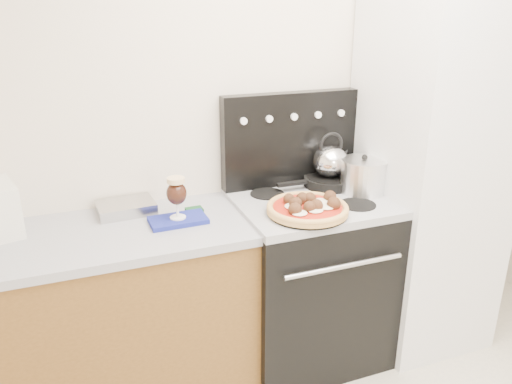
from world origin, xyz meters
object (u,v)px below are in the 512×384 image
base_cabinet (95,325)px  stock_pot (363,177)px  stove_body (308,282)px  oven_mitt (178,220)px  pizza_pan (307,213)px  fridge (428,179)px  pizza (308,207)px  beer_glass (177,198)px  tea_kettle (330,159)px  skillet (329,181)px

base_cabinet → stock_pot: 1.52m
stove_body → oven_mitt: bearing=179.5°
pizza_pan → stock_pot: size_ratio=1.60×
base_cabinet → fridge: fridge is taller
fridge → stock_pot: (-0.40, 0.03, 0.05)m
pizza → stock_pot: bearing=22.5°
stove_body → fridge: size_ratio=0.46×
stove_body → beer_glass: (-0.69, 0.01, 0.58)m
fridge → beer_glass: (-1.39, 0.03, 0.07)m
pizza_pan → tea_kettle: size_ratio=1.78×
tea_kettle → stock_pot: (0.11, -0.15, -0.07)m
skillet → tea_kettle: bearing=0.0°
tea_kettle → stove_body: bearing=-142.7°
stove_body → pizza: 0.55m
pizza_pan → pizza: 0.03m
pizza_pan → tea_kettle: tea_kettle is taller
stove_body → skillet: skillet is taller
base_cabinet → pizza_pan: 1.13m
fridge → tea_kettle: size_ratio=9.15×
fridge → beer_glass: 1.39m
pizza_pan → stove_body: bearing=57.5°
skillet → tea_kettle: (0.00, 0.00, 0.13)m
pizza → stock_pot: stock_pot is taller
stove_body → fridge: fridge is taller
base_cabinet → oven_mitt: bearing=-2.7°
beer_glass → pizza: size_ratio=0.52×
tea_kettle → fridge: bearing=-21.5°
stove_body → skillet: (0.19, 0.15, 0.50)m
pizza_pan → pizza: size_ratio=0.96×
fridge → tea_kettle: 0.56m
base_cabinet → tea_kettle: bearing=5.7°
base_cabinet → beer_glass: 0.73m
beer_glass → stock_pot: bearing=-0.2°
pizza_pan → fridge: bearing=9.9°
fridge → stock_pot: bearing=176.0°
pizza → stock_pot: size_ratio=1.66×
pizza_pan → base_cabinet: bearing=169.2°
skillet → beer_glass: bearing=-170.3°
oven_mitt → base_cabinet: bearing=177.3°
pizza_pan → stock_pot: bearing=22.5°
base_cabinet → skillet: size_ratio=5.20×
beer_glass → stove_body: bearing=-0.5°
base_cabinet → fridge: size_ratio=0.76×
pizza_pan → pizza: bearing=0.0°
skillet → base_cabinet: bearing=-174.3°
skillet → tea_kettle: 0.13m
base_cabinet → fridge: (1.80, -0.05, 0.52)m
beer_glass → pizza_pan: (0.58, -0.17, -0.10)m
stove_body → tea_kettle: bearing=39.5°
stove_body → oven_mitt: 0.83m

